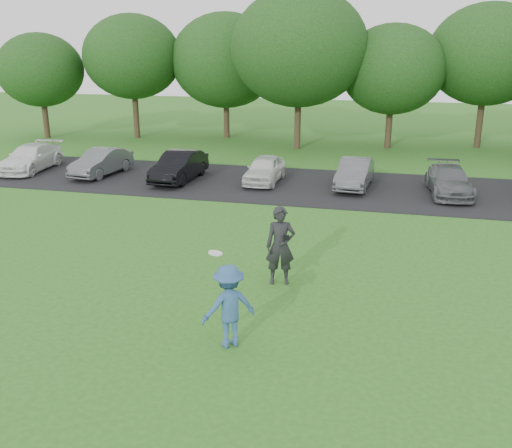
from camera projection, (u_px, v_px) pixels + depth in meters
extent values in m
plane|color=#2C661D|center=(217.00, 332.00, 12.06)|extent=(100.00, 100.00, 0.00)
cube|color=black|center=(309.00, 186.00, 24.08)|extent=(32.00, 6.50, 0.03)
imported|color=#31588C|center=(229.00, 306.00, 11.28)|extent=(1.28, 1.18, 1.73)
cylinder|color=white|center=(215.00, 253.00, 10.74)|extent=(0.27, 0.27, 0.09)
imported|color=black|center=(280.00, 246.00, 14.18)|extent=(0.82, 0.64, 2.00)
cube|color=black|center=(286.00, 238.00, 13.89)|extent=(0.16, 0.13, 0.10)
imported|color=white|center=(30.00, 158.00, 26.76)|extent=(1.98, 4.18, 1.18)
imported|color=#56585D|center=(101.00, 162.00, 25.83)|extent=(1.65, 3.66, 1.16)
imported|color=black|center=(179.00, 166.00, 24.80)|extent=(1.49, 3.87, 1.26)
imported|color=silver|center=(265.00, 169.00, 24.46)|extent=(1.39, 3.36, 1.14)
imported|color=#54565B|center=(355.00, 173.00, 23.67)|extent=(1.47, 3.60, 1.16)
imported|color=#57595E|center=(449.00, 181.00, 22.56)|extent=(1.86, 3.93, 1.11)
cylinder|color=#38281C|center=(46.00, 120.00, 35.75)|extent=(0.36, 0.36, 2.20)
ellipsoid|color=#214C19|center=(40.00, 70.00, 34.81)|extent=(5.20, 5.20, 4.42)
cylinder|color=#38281C|center=(136.00, 116.00, 35.73)|extent=(0.36, 0.36, 2.70)
ellipsoid|color=#214C19|center=(132.00, 57.00, 34.63)|extent=(5.94, 5.94, 5.05)
cylinder|color=#38281C|center=(227.00, 120.00, 35.86)|extent=(0.36, 0.36, 2.20)
ellipsoid|color=#214C19|center=(226.00, 60.00, 34.75)|extent=(6.68, 6.68, 5.68)
cylinder|color=#38281C|center=(298.00, 125.00, 32.07)|extent=(0.36, 0.36, 2.70)
ellipsoid|color=#214C19|center=(299.00, 48.00, 30.80)|extent=(7.42, 7.42, 6.31)
cylinder|color=#38281C|center=(389.00, 129.00, 32.32)|extent=(0.36, 0.36, 2.20)
ellipsoid|color=#214C19|center=(393.00, 69.00, 31.31)|extent=(5.76, 5.76, 4.90)
cylinder|color=#38281C|center=(479.00, 124.00, 32.41)|extent=(0.36, 0.36, 2.70)
ellipsoid|color=#214C19|center=(488.00, 54.00, 31.24)|extent=(6.50, 6.50, 5.53)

